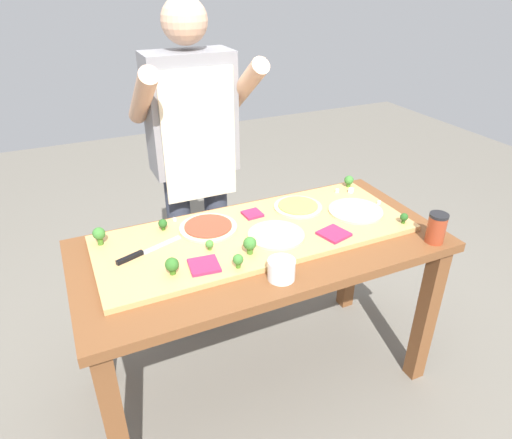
{
  "coord_description": "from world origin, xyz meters",
  "views": [
    {
      "loc": [
        -0.68,
        -1.43,
        1.76
      ],
      "look_at": [
        0.0,
        0.06,
        0.85
      ],
      "focal_mm": 31.85,
      "sensor_mm": 36.0,
      "label": 1
    }
  ],
  "objects": [
    {
      "name": "prep_table",
      "position": [
        0.0,
        0.0,
        0.66
      ],
      "size": [
        1.51,
        0.72,
        0.78
      ],
      "color": "brown",
      "rests_on": "ground"
    },
    {
      "name": "broccoli_floret_front_right",
      "position": [
        -0.17,
        -0.16,
        0.83
      ],
      "size": [
        0.04,
        0.04,
        0.06
      ],
      "color": "#3F7220",
      "rests_on": "cutting_board"
    },
    {
      "name": "broccoli_floret_back_left",
      "position": [
        -0.09,
        -0.09,
        0.84
      ],
      "size": [
        0.05,
        0.05,
        0.07
      ],
      "color": "#3F7220",
      "rests_on": "cutting_board"
    },
    {
      "name": "chefs_knife",
      "position": [
        -0.48,
        0.08,
        0.81
      ],
      "size": [
        0.27,
        0.12,
        0.02
      ],
      "color": "#B7BABF",
      "rests_on": "cutting_board"
    },
    {
      "name": "pizza_slice_near_left",
      "position": [
        -0.28,
        -0.1,
        0.81
      ],
      "size": [
        0.12,
        0.12,
        0.01
      ],
      "primitive_type": "cube",
      "rotation": [
        0.0,
        0.0,
        -0.11
      ],
      "color": "#9E234C",
      "rests_on": "cutting_board"
    },
    {
      "name": "pizza_slice_center",
      "position": [
        0.04,
        0.19,
        0.81
      ],
      "size": [
        0.08,
        0.08,
        0.01
      ],
      "primitive_type": "cube",
      "rotation": [
        0.0,
        0.0,
        0.06
      ],
      "color": "#9E234C",
      "rests_on": "cutting_board"
    },
    {
      "name": "sauce_jar",
      "position": [
        0.65,
        -0.29,
        0.84
      ],
      "size": [
        0.08,
        0.08,
        0.13
      ],
      "color": "#99381E",
      "rests_on": "prep_table"
    },
    {
      "name": "pizza_whole_white_garlic",
      "position": [
        0.48,
        0.02,
        0.81
      ],
      "size": [
        0.24,
        0.24,
        0.02
      ],
      "color": "beige",
      "rests_on": "cutting_board"
    },
    {
      "name": "pizza_whole_pesto_green",
      "position": [
        0.26,
        0.16,
        0.81
      ],
      "size": [
        0.22,
        0.22,
        0.02
      ],
      "color": "beige",
      "rests_on": "cutting_board"
    },
    {
      "name": "broccoli_floret_front_mid",
      "position": [
        0.6,
        -0.15,
        0.83
      ],
      "size": [
        0.03,
        0.03,
        0.05
      ],
      "color": "#2C5915",
      "rests_on": "cutting_board"
    },
    {
      "name": "cheese_crumble_b",
      "position": [
        0.52,
        0.23,
        0.81
      ],
      "size": [
        0.02,
        0.02,
        0.02
      ],
      "primitive_type": "cube",
      "rotation": [
        0.0,
        0.0,
        1.02
      ],
      "color": "white",
      "rests_on": "cutting_board"
    },
    {
      "name": "cook_center",
      "position": [
        -0.09,
        0.57,
        1.0
      ],
      "size": [
        0.54,
        0.39,
        1.67
      ],
      "color": "#333847",
      "rests_on": "ground"
    },
    {
      "name": "cheese_crumble_c",
      "position": [
        0.58,
        0.2,
        0.81
      ],
      "size": [
        0.03,
        0.03,
        0.02
      ],
      "primitive_type": "cube",
      "rotation": [
        0.0,
        0.0,
        0.62
      ],
      "color": "white",
      "rests_on": "cutting_board"
    },
    {
      "name": "cutting_board",
      "position": [
        0.0,
        0.05,
        0.79
      ],
      "size": [
        1.31,
        0.51,
        0.02
      ],
      "primitive_type": "cube",
      "color": "tan",
      "rests_on": "prep_table"
    },
    {
      "name": "pizza_whole_cheese_artichoke",
      "position": [
        0.06,
        -0.02,
        0.81
      ],
      "size": [
        0.23,
        0.23,
        0.02
      ],
      "color": "beige",
      "rests_on": "cutting_board"
    },
    {
      "name": "broccoli_floret_center_left",
      "position": [
        -0.4,
        -0.1,
        0.84
      ],
      "size": [
        0.05,
        0.05,
        0.07
      ],
      "color": "#366618",
      "rests_on": "cutting_board"
    },
    {
      "name": "broccoli_floret_back_mid",
      "position": [
        -0.35,
        0.23,
        0.83
      ],
      "size": [
        0.04,
        0.04,
        0.05
      ],
      "color": "#2C5915",
      "rests_on": "cutting_board"
    },
    {
      "name": "cheese_crumble_d",
      "position": [
        0.63,
        0.04,
        0.81
      ],
      "size": [
        0.02,
        0.02,
        0.01
      ],
      "primitive_type": "cube",
      "rotation": [
        0.0,
        0.0,
        0.73
      ],
      "color": "white",
      "rests_on": "cutting_board"
    },
    {
      "name": "flour_cup",
      "position": [
        -0.04,
        -0.26,
        0.81
      ],
      "size": [
        0.1,
        0.1,
        0.08
      ],
      "color": "white",
      "rests_on": "prep_table"
    },
    {
      "name": "broccoli_floret_center_right",
      "position": [
        -0.22,
        0.0,
        0.82
      ],
      "size": [
        0.03,
        0.03,
        0.04
      ],
      "color": "#487A23",
      "rests_on": "cutting_board"
    },
    {
      "name": "broccoli_floret_front_left",
      "position": [
        0.61,
        0.26,
        0.83
      ],
      "size": [
        0.05,
        0.05,
        0.06
      ],
      "color": "#3F7220",
      "rests_on": "cutting_board"
    },
    {
      "name": "pizza_slice_near_right",
      "position": [
        0.28,
        -0.11,
        0.81
      ],
      "size": [
        0.13,
        0.13,
        0.01
      ],
      "primitive_type": "cube",
      "rotation": [
        0.0,
        0.0,
        0.26
      ],
      "color": "#9E234C",
      "rests_on": "cutting_board"
    },
    {
      "name": "cheese_crumble_a",
      "position": [
        -0.28,
        0.28,
        0.81
      ],
      "size": [
        0.01,
        0.01,
        0.01
      ],
      "primitive_type": "cube",
      "rotation": [
        0.0,
        0.0,
        0.01
      ],
      "color": "white",
      "rests_on": "cutting_board"
    },
    {
      "name": "pizza_whole_tomato_red",
      "position": [
        -0.17,
        0.16,
        0.81
      ],
      "size": [
        0.24,
        0.24,
        0.02
      ],
      "color": "beige",
      "rests_on": "cutting_board"
    },
    {
      "name": "ground_plane",
      "position": [
        0.0,
        0.0,
        0.0
      ],
      "size": [
        8.0,
        8.0,
        0.0
      ],
      "primitive_type": "plane",
      "color": "#6B665B"
    },
    {
      "name": "broccoli_floret_back_right",
      "position": [
        -0.6,
        0.22,
        0.85
      ],
      "size": [
        0.05,
        0.05,
        0.07
      ],
      "color": "#3F7220",
      "rests_on": "cutting_board"
    }
  ]
}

